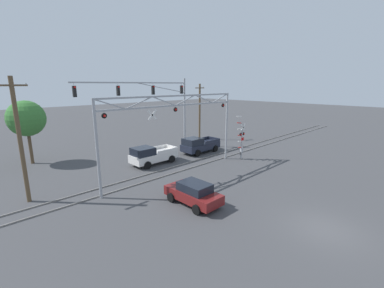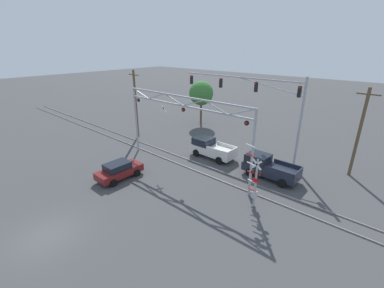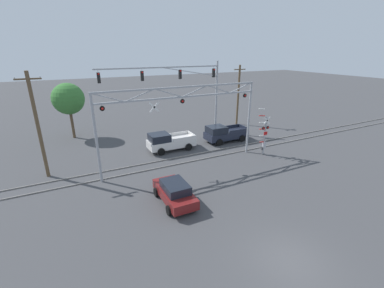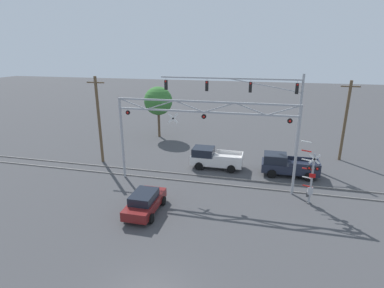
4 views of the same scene
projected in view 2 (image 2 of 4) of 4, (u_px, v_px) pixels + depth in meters
ground_plane at (47, 237)px, 16.52m from camera, size 200.00×200.00×0.00m
rail_track_near at (186, 167)px, 25.85m from camera, size 80.00×0.08×0.10m
rail_track_far at (195, 162)px, 26.85m from camera, size 80.00×0.08×0.10m
crossing_gantry at (183, 117)px, 23.77m from camera, size 14.80×0.26×7.24m
crossing_signal_mast at (255, 184)px, 18.92m from camera, size 1.48×0.35×4.92m
traffic_signal_span at (264, 99)px, 26.12m from camera, size 14.38×0.39×8.92m
pickup_truck_lead at (211, 148)px, 28.09m from camera, size 4.98×2.29×1.96m
pickup_truck_following at (268, 167)px, 23.73m from camera, size 5.04×2.29×1.96m
sedan_waiting at (119, 170)px, 23.49m from camera, size 2.07×4.22×1.58m
utility_pole_left at (136, 103)px, 33.07m from camera, size 1.80×0.28×8.68m
utility_pole_right at (359, 132)px, 22.85m from camera, size 1.80×0.28×8.24m
background_tree_beyond_span at (201, 93)px, 38.53m from camera, size 3.64×3.64×6.59m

